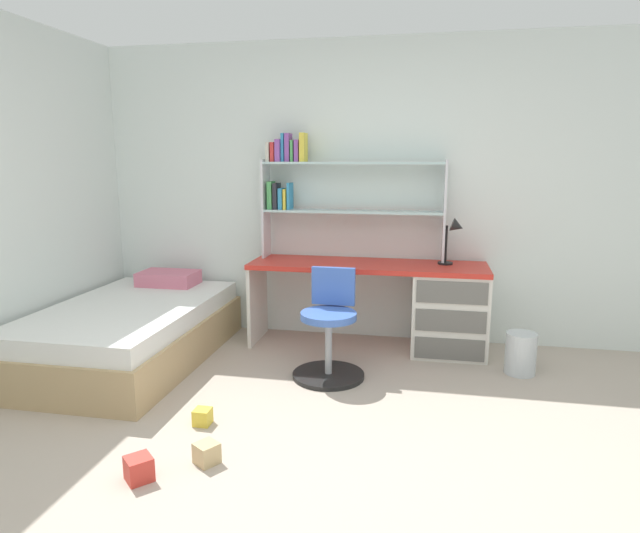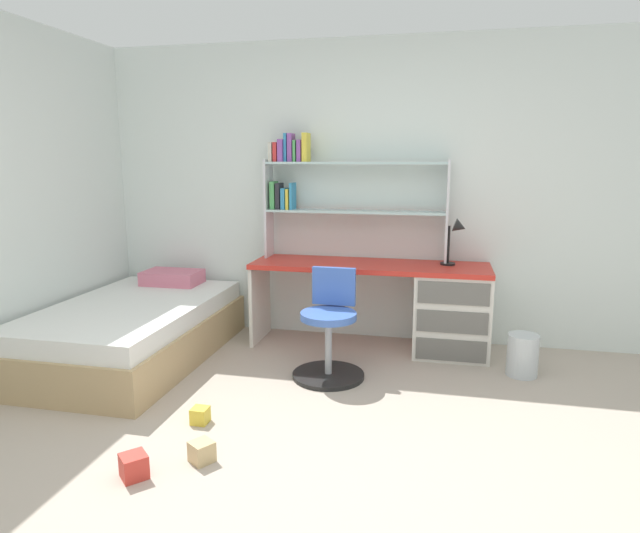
% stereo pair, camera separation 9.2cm
% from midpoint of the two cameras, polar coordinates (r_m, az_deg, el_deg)
% --- Properties ---
extents(ground_plane, '(5.69, 5.75, 0.02)m').
position_cam_midpoint_polar(ground_plane, '(2.82, -0.76, -22.39)').
color(ground_plane, '#B2A393').
extents(room_shell, '(5.69, 5.75, 2.53)m').
position_cam_midpoint_polar(room_shell, '(3.90, -14.03, 6.67)').
color(room_shell, silver).
rests_on(room_shell, ground_plane).
extents(desk, '(1.93, 0.55, 0.71)m').
position_cam_midpoint_polar(desk, '(4.51, 12.03, -3.93)').
color(desk, red).
rests_on(desk, ground_plane).
extents(bookshelf_hutch, '(1.53, 0.22, 1.05)m').
position_cam_midpoint_polar(bookshelf_hutch, '(4.61, 1.53, 8.51)').
color(bookshelf_hutch, silver).
rests_on(bookshelf_hutch, desk).
extents(desk_lamp, '(0.20, 0.17, 0.38)m').
position_cam_midpoint_polar(desk_lamp, '(4.46, 14.71, 3.27)').
color(desk_lamp, black).
rests_on(desk_lamp, desk).
extents(swivel_chair, '(0.52, 0.52, 0.78)m').
position_cam_midpoint_polar(swivel_chair, '(3.95, 1.66, -7.24)').
color(swivel_chair, black).
rests_on(swivel_chair, ground_plane).
extents(bed_platform, '(1.16, 1.89, 0.57)m').
position_cam_midpoint_polar(bed_platform, '(4.56, -18.41, -6.34)').
color(bed_platform, tan).
rests_on(bed_platform, ground_plane).
extents(waste_bin, '(0.22, 0.22, 0.31)m').
position_cam_midpoint_polar(waste_bin, '(4.28, 21.01, -8.64)').
color(waste_bin, silver).
rests_on(waste_bin, ground_plane).
extents(toy_block_yellow_0, '(0.10, 0.10, 0.10)m').
position_cam_midpoint_polar(toy_block_yellow_0, '(3.44, -11.65, -15.01)').
color(toy_block_yellow_0, gold).
rests_on(toy_block_yellow_0, ground_plane).
extents(toy_block_red_1, '(0.17, 0.17, 0.12)m').
position_cam_midpoint_polar(toy_block_red_1, '(3.00, -18.00, -19.24)').
color(toy_block_red_1, red).
rests_on(toy_block_red_1, ground_plane).
extents(toy_block_natural_2, '(0.15, 0.15, 0.11)m').
position_cam_midpoint_polar(toy_block_natural_2, '(3.05, -11.37, -18.46)').
color(toy_block_natural_2, tan).
rests_on(toy_block_natural_2, ground_plane).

